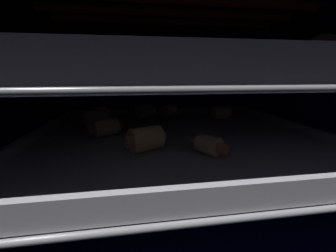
{
  "coord_description": "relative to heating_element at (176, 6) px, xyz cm",
  "views": [
    {
      "loc": [
        -5.93,
        -32.09,
        22.62
      ],
      "look_at": [
        0.0,
        7.99,
        12.15
      ],
      "focal_mm": 21.87,
      "sensor_mm": 36.0,
      "label": 1
    }
  ],
  "objects": [
    {
      "name": "pig_in_blanket_upper_8",
      "position": [
        17.41,
        13.52,
        -7.76
      ],
      "size": [
        5.7,
        3.24,
        2.49
      ],
      "rotation": [
        0.0,
        0.0,
        1.31
      ],
      "color": "tan",
      "rests_on": "baking_tray_upper"
    },
    {
      "name": "pig_in_blanket_lower_4",
      "position": [
        -14.15,
        8.75,
        -17.75
      ],
      "size": [
        5.83,
        3.68,
        2.94
      ],
      "rotation": [
        0.0,
        0.0,
        1.77
      ],
      "color": "tan",
      "rests_on": "baking_tray_lower"
    },
    {
      "name": "oven_rack_upper",
      "position": [
        0.0,
        -0.0,
        -10.37
      ],
      "size": [
        47.61,
        41.71,
        0.6
      ],
      "color": "slate"
    },
    {
      "name": "pig_in_blanket_upper_0",
      "position": [
        -16.17,
        -13.11,
        -7.65
      ],
      "size": [
        6.31,
        4.56,
        2.71
      ],
      "rotation": [
        0.0,
        0.0,
        5.24
      ],
      "color": "tan",
      "rests_on": "baking_tray_upper"
    },
    {
      "name": "oven_wall_back",
      "position": [
        0.0,
        21.88,
        -14.6
      ],
      "size": [
        52.37,
        1.2,
        34.67
      ],
      "primitive_type": "cube",
      "color": "#0C1138",
      "rests_on": "ground_plane"
    },
    {
      "name": "pig_in_blanket_upper_2",
      "position": [
        13.71,
        -12.58,
        -7.31
      ],
      "size": [
        5.9,
        4.44,
        3.39
      ],
      "rotation": [
        0.0,
        0.0,
        5.08
      ],
      "color": "tan",
      "rests_on": "baking_tray_upper"
    },
    {
      "name": "baking_tray_upper",
      "position": [
        0.0,
        0.0,
        -9.36
      ],
      "size": [
        43.97,
        37.46,
        2.92
      ],
      "color": "silver",
      "rests_on": "oven_rack_upper"
    },
    {
      "name": "pig_in_blanket_upper_3",
      "position": [
        -15.57,
        3.48,
        -7.44
      ],
      "size": [
        4.48,
        6.24,
        3.13
      ],
      "rotation": [
        0.0,
        0.0,
        5.86
      ],
      "color": "tan",
      "rests_on": "baking_tray_upper"
    },
    {
      "name": "heating_element",
      "position": [
        0.0,
        0.0,
        0.0
      ],
      "size": [
        39.97,
        18.87,
        1.31
      ],
      "color": "#F25919"
    },
    {
      "name": "pig_in_blanket_upper_5",
      "position": [
        0.26,
        12.44,
        -7.44
      ],
      "size": [
        3.58,
        6.64,
        3.13
      ],
      "rotation": [
        0.0,
        0.0,
        6.17
      ],
      "color": "tan",
      "rests_on": "baking_tray_upper"
    },
    {
      "name": "oven_rack_lower",
      "position": [
        0.0,
        0.0,
        -20.69
      ],
      "size": [
        47.63,
        41.71,
        0.62
      ],
      "color": "slate"
    },
    {
      "name": "baking_tray_lower",
      "position": [
        0.0,
        0.0,
        -19.69
      ],
      "size": [
        43.97,
        37.46,
        2.56
      ],
      "color": "gray",
      "rests_on": "oven_rack_lower"
    },
    {
      "name": "pig_in_blanket_lower_2",
      "position": [
        12.0,
        10.1,
        -17.74
      ],
      "size": [
        4.76,
        2.96,
        2.95
      ],
      "rotation": [
        0.0,
        0.0,
        4.71
      ],
      "color": "tan",
      "rests_on": "baking_tray_lower"
    },
    {
      "name": "pig_in_blanket_upper_6",
      "position": [
        3.0,
        15.41,
        -7.43
      ],
      "size": [
        4.29,
        5.07,
        3.15
      ],
      "rotation": [
        0.0,
        0.0,
        5.86
      ],
      "color": "tan",
      "rests_on": "baking_tray_upper"
    },
    {
      "name": "oven_wall_right",
      "position": [
        25.58,
        0.0,
        -14.6
      ],
      "size": [
        1.2,
        42.56,
        34.67
      ],
      "primitive_type": "cube",
      "color": "#0C1138",
      "rests_on": "ground_plane"
    },
    {
      "name": "pig_in_blanket_lower_0",
      "position": [
        -11.27,
        0.93,
        -17.82
      ],
      "size": [
        5.76,
        4.37,
        2.8
      ],
      "rotation": [
        0.0,
        0.0,
        5.25
      ],
      "color": "tan",
      "rests_on": "baking_tray_lower"
    },
    {
      "name": "pig_in_blanket_lower_3",
      "position": [
        -14.1,
        13.85,
        -17.66
      ],
      "size": [
        4.25,
        5.67,
        3.1
      ],
      "rotation": [
        0.0,
        0.0,
        0.46
      ],
      "color": "tan",
      "rests_on": "baking_tray_lower"
    },
    {
      "name": "pig_in_blanket_lower_6",
      "position": [
        -5.1,
        -6.42,
        -17.63
      ],
      "size": [
        5.63,
        4.57,
        3.17
      ],
      "rotation": [
        0.0,
        0.0,
        5.14
      ],
      "color": "tan",
      "rests_on": "baking_tray_lower"
    },
    {
      "name": "pig_in_blanket_upper_1",
      "position": [
        16.32,
        -7.22,
        -7.37
      ],
      "size": [
        5.89,
        4.11,
        3.28
      ],
      "rotation": [
        0.0,
        0.0,
        1.28
      ],
      "color": "tan",
      "rests_on": "baking_tray_upper"
    },
    {
      "name": "pig_in_blanket_upper_4",
      "position": [
        12.29,
        -7.21,
        -7.46
      ],
      "size": [
        4.17,
        5.27,
        3.1
      ],
      "rotation": [
        0.0,
        0.0,
        0.36
      ],
      "color": "tan",
      "rests_on": "baking_tray_upper"
    },
    {
      "name": "oven_wall_left",
      "position": [
        -25.58,
        0.0,
        -14.6
      ],
      "size": [
        1.2,
        42.56,
        34.67
      ],
      "primitive_type": "cube",
      "color": "#0C1138",
      "rests_on": "ground_plane"
    },
    {
      "name": "pig_in_blanket_lower_5",
      "position": [
        1.32,
        15.02,
        -17.83
      ],
      "size": [
        4.93,
        3.89,
        2.77
      ],
      "rotation": [
        0.0,
        0.0,
        5.25
      ],
      "color": "tan",
      "rests_on": "baking_tray_lower"
    },
    {
      "name": "ground_plane",
      "position": [
        0.0,
        0.0,
        -32.53
      ],
      "size": [
        52.37,
        44.96,
        1.2
      ],
      "primitive_type": "cube",
      "color": "#0C1138"
    },
    {
      "name": "pig_in_blanket_lower_7",
      "position": [
        -4.39,
        14.14,
        -17.62
      ],
      "size": [
        5.8,
        4.62,
        3.18
      ],
      "rotation": [
        0.0,
        0.0,
        2.08
      ],
      "color": "tan",
      "rests_on": "baking_tray_lower"
    },
    {
      "name": "pig_in_blanket_lower_1",
      "position": [
        2.66,
        -8.86,
        -18.01
      ],
      "size": [
        3.99,
        4.87,
        2.41
      ],
      "rotation": [
        0.0,
        0.0,
        0.62
      ],
      "color": "tan",
      "rests_on": "baking_tray_lower"
    },
    {
      "name": "pig_in_blanket_upper_7",
      "position": [
        1.65,
        -8.6,
        -7.53
      ],
      "size": [
        4.09,
        5.12,
        2.96
      ],
      "rotation": [
        0.0,
        0.0,
        2.7
      ],
      "color": "tan",
      "rests_on": "baking_tray_upper"
    }
  ]
}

